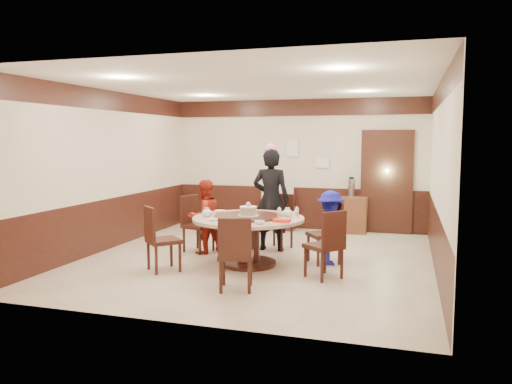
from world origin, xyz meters
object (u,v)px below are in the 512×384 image
(banquet_table, at_px, (248,231))
(birthday_cake, at_px, (248,211))
(person_blue, at_px, (330,228))
(shrimp_platter, at_px, (282,221))
(side_cabinet, at_px, (347,215))
(television, at_px, (276,196))
(tv_stand, at_px, (276,217))
(thermos, at_px, (351,188))
(person_standing, at_px, (271,200))
(person_red, at_px, (204,217))

(banquet_table, relative_size, birthday_cake, 5.38)
(person_blue, bearing_deg, shrimp_platter, 128.08)
(birthday_cake, xyz_separation_m, side_cabinet, (1.13, 3.24, -0.48))
(shrimp_platter, distance_m, television, 3.72)
(person_blue, distance_m, tv_stand, 3.20)
(tv_stand, relative_size, thermos, 2.24)
(side_cabinet, bearing_deg, thermos, 0.00)
(thermos, bearing_deg, shrimp_platter, -99.20)
(tv_stand, bearing_deg, person_standing, -77.43)
(television, height_order, side_cabinet, television)
(birthday_cake, bearing_deg, banquet_table, 105.76)
(birthday_cake, xyz_separation_m, thermos, (1.20, 3.24, 0.09))
(person_standing, xyz_separation_m, side_cabinet, (1.09, 2.08, -0.52))
(birthday_cake, height_order, television, birthday_cake)
(person_red, bearing_deg, banquet_table, 94.53)
(banquet_table, height_order, tv_stand, banquet_table)
(shrimp_platter, distance_m, thermos, 3.65)
(banquet_table, distance_m, television, 3.20)
(person_standing, xyz_separation_m, person_red, (-1.03, -0.55, -0.26))
(tv_stand, bearing_deg, shrimp_platter, -73.87)
(birthday_cake, bearing_deg, person_blue, 21.18)
(person_standing, relative_size, person_red, 1.42)
(person_red, height_order, person_blue, person_red)
(person_standing, bearing_deg, shrimp_platter, 109.66)
(person_red, xyz_separation_m, television, (0.57, 2.60, 0.09))
(side_cabinet, bearing_deg, banquet_table, -109.68)
(person_standing, distance_m, shrimp_platter, 1.63)
(tv_stand, xyz_separation_m, side_cabinet, (1.55, 0.03, 0.12))
(birthday_cake, bearing_deg, person_standing, 87.86)
(television, height_order, thermos, thermos)
(banquet_table, bearing_deg, birthday_cake, -74.24)
(person_standing, xyz_separation_m, person_blue, (1.15, -0.70, -0.32))
(person_red, xyz_separation_m, tv_stand, (0.57, 2.60, -0.38))
(banquet_table, xyz_separation_m, thermos, (1.22, 3.20, 0.41))
(banquet_table, relative_size, side_cabinet, 2.15)
(thermos, bearing_deg, side_cabinet, 180.00)
(person_red, xyz_separation_m, person_blue, (2.18, -0.15, -0.05))
(person_red, relative_size, birthday_cake, 3.94)
(person_red, relative_size, shrimp_platter, 4.20)
(tv_stand, xyz_separation_m, thermos, (1.62, 0.03, 0.69))
(person_blue, xyz_separation_m, thermos, (0.01, 2.78, 0.36))
(birthday_cake, relative_size, thermos, 0.84)
(person_red, distance_m, person_blue, 2.18)
(banquet_table, height_order, side_cabinet, banquet_table)
(person_blue, height_order, birthday_cake, person_blue)
(side_cabinet, relative_size, thermos, 2.11)
(television, bearing_deg, person_standing, 114.19)
(tv_stand, distance_m, thermos, 1.76)
(person_red, xyz_separation_m, shrimp_platter, (1.60, -0.97, 0.15))
(banquet_table, bearing_deg, person_standing, 87.13)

